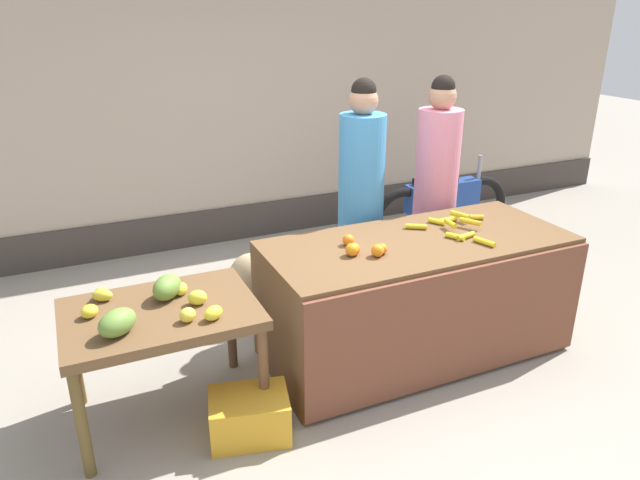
% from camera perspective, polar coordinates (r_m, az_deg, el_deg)
% --- Properties ---
extents(ground_plane, '(24.00, 24.00, 0.00)m').
position_cam_1_polar(ground_plane, '(4.13, 4.42, -11.68)').
color(ground_plane, gray).
extents(market_wall_back, '(9.62, 0.23, 3.00)m').
position_cam_1_polar(market_wall_back, '(5.96, -7.84, 13.91)').
color(market_wall_back, tan).
rests_on(market_wall_back, ground).
extents(fruit_stall_counter, '(2.05, 0.91, 0.84)m').
position_cam_1_polar(fruit_stall_counter, '(4.08, 9.32, -5.52)').
color(fruit_stall_counter, brown).
rests_on(fruit_stall_counter, ground).
extents(side_table_wooden, '(1.06, 0.75, 0.71)m').
position_cam_1_polar(side_table_wooden, '(3.45, -15.15, -7.79)').
color(side_table_wooden, brown).
rests_on(side_table_wooden, ground).
extents(banana_bunch_pile, '(0.62, 0.59, 0.07)m').
position_cam_1_polar(banana_bunch_pile, '(4.13, 13.10, 1.34)').
color(banana_bunch_pile, gold).
rests_on(banana_bunch_pile, fruit_stall_counter).
extents(orange_pile, '(0.26, 0.31, 0.08)m').
position_cam_1_polar(orange_pile, '(3.64, 4.04, -0.77)').
color(orange_pile, orange).
rests_on(orange_pile, fruit_stall_counter).
extents(mango_papaya_pile, '(0.74, 0.62, 0.14)m').
position_cam_1_polar(mango_papaya_pile, '(3.36, -16.39, -5.91)').
color(mango_papaya_pile, yellow).
rests_on(mango_papaya_pile, side_table_wooden).
extents(vendor_woman_blue_shirt, '(0.34, 0.34, 1.81)m').
position_cam_1_polar(vendor_woman_blue_shirt, '(4.41, 3.98, 3.80)').
color(vendor_woman_blue_shirt, '#33333D').
rests_on(vendor_woman_blue_shirt, ground).
extents(vendor_woman_pink_shirt, '(0.34, 0.34, 1.80)m').
position_cam_1_polar(vendor_woman_pink_shirt, '(4.76, 11.13, 4.71)').
color(vendor_woman_pink_shirt, '#33333D').
rests_on(vendor_woman_pink_shirt, ground).
extents(parked_motorcycle, '(1.60, 0.18, 0.88)m').
position_cam_1_polar(parked_motorcycle, '(6.03, 11.72, 3.27)').
color(parked_motorcycle, black).
rests_on(parked_motorcycle, ground).
extents(produce_crate, '(0.50, 0.42, 0.26)m').
position_cam_1_polar(produce_crate, '(3.47, -6.86, -16.58)').
color(produce_crate, gold).
rests_on(produce_crate, ground).
extents(produce_sack, '(0.42, 0.37, 0.57)m').
position_cam_1_polar(produce_sack, '(4.48, -6.79, -4.73)').
color(produce_sack, tan).
rests_on(produce_sack, ground).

